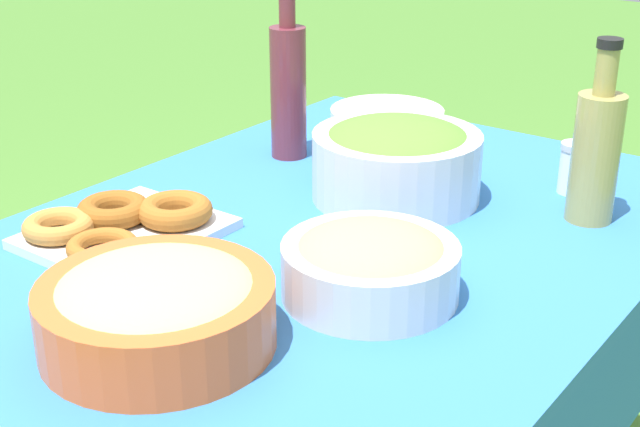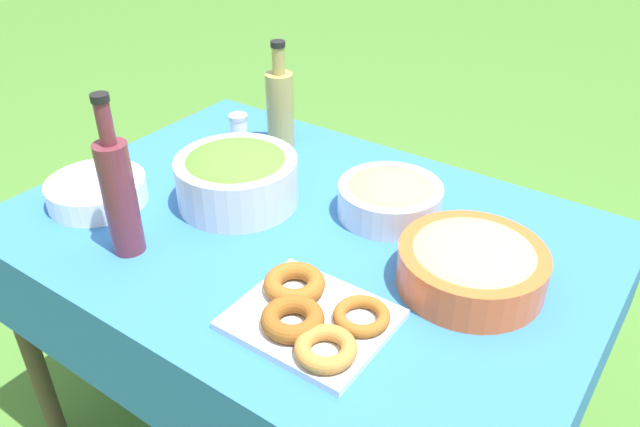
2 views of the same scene
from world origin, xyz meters
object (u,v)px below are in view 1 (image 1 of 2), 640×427
object	(u,v)px
salad_bowl	(395,158)
pasta_bowl	(156,307)
plate_stack	(387,123)
wine_bottle	(288,86)
olive_oil_bottle	(596,151)
bread_bowl	(370,264)
donut_platter	(122,225)

from	to	relation	value
salad_bowl	pasta_bowl	xyz separation A→B (m)	(-0.60, -0.03, -0.02)
plate_stack	wine_bottle	bearing A→B (deg)	157.66
olive_oil_bottle	wine_bottle	bearing A→B (deg)	94.46
plate_stack	olive_oil_bottle	size ratio (longest dim) A/B	0.79
salad_bowl	wine_bottle	xyz separation A→B (m)	(0.06, 0.29, 0.07)
pasta_bowl	wine_bottle	xyz separation A→B (m)	(0.66, 0.31, 0.09)
plate_stack	wine_bottle	world-z (taller)	wine_bottle
bread_bowl	wine_bottle	bearing A→B (deg)	49.16
salad_bowl	olive_oil_bottle	xyz separation A→B (m)	(0.11, -0.31, 0.05)
olive_oil_bottle	bread_bowl	bearing A→B (deg)	161.84
plate_stack	olive_oil_bottle	xyz separation A→B (m)	(-0.17, -0.51, 0.09)
salad_bowl	plate_stack	xyz separation A→B (m)	(0.28, 0.20, -0.04)
donut_platter	bread_bowl	xyz separation A→B (m)	(0.07, -0.42, 0.03)
plate_stack	olive_oil_bottle	world-z (taller)	olive_oil_bottle
olive_oil_bottle	bread_bowl	xyz separation A→B (m)	(-0.44, 0.14, -0.07)
pasta_bowl	olive_oil_bottle	world-z (taller)	olive_oil_bottle
wine_bottle	bread_bowl	distance (m)	0.61
donut_platter	plate_stack	size ratio (longest dim) A/B	1.29
olive_oil_bottle	bread_bowl	world-z (taller)	olive_oil_bottle
wine_bottle	salad_bowl	bearing A→B (deg)	-102.34
salad_bowl	olive_oil_bottle	bearing A→B (deg)	-70.74
donut_platter	wine_bottle	distance (m)	0.48
donut_platter	olive_oil_bottle	distance (m)	0.77
wine_bottle	plate_stack	bearing A→B (deg)	-22.34
donut_platter	plate_stack	world-z (taller)	plate_stack
donut_platter	bread_bowl	size ratio (longest dim) A/B	1.25
salad_bowl	pasta_bowl	world-z (taller)	salad_bowl
plate_stack	pasta_bowl	bearing A→B (deg)	-165.67
donut_platter	bread_bowl	distance (m)	0.43
plate_stack	olive_oil_bottle	distance (m)	0.54
plate_stack	salad_bowl	bearing A→B (deg)	-145.19
donut_platter	salad_bowl	bearing A→B (deg)	-31.88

